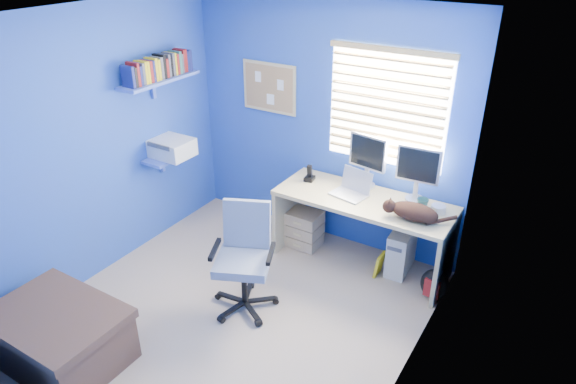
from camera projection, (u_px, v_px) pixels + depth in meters
The scene contains 23 objects.
floor at pixel (235, 312), 4.55m from camera, with size 3.00×3.20×0.00m, color tan.
ceiling at pixel (218, 18), 3.40m from camera, with size 3.00×3.20×0.00m, color white.
wall_back at pixel (324, 125), 5.19m from camera, with size 3.00×0.01×2.50m, color #2E51B6.
wall_front at pixel (46, 299), 2.76m from camera, with size 3.00×0.01×2.50m, color #2E51B6.
wall_left at pixel (97, 147), 4.67m from camera, with size 0.01×3.20×2.50m, color #2E51B6.
wall_right at pixel (415, 241), 3.28m from camera, with size 0.01×3.20×2.50m, color #2E51B6.
desk at pixel (362, 232), 5.04m from camera, with size 1.70×0.65×0.74m, color tan.
laptop at pixel (349, 185), 4.88m from camera, with size 0.33×0.26×0.22m, color silver.
monitor_left at pixel (368, 161), 4.99m from camera, with size 0.40×0.12×0.54m, color silver.
monitor_right at pixel (418, 174), 4.73m from camera, with size 0.40×0.12×0.54m, color silver.
phone at pixel (310, 173), 5.19m from camera, with size 0.09×0.11×0.17m, color black.
mug at pixel (422, 204), 4.68m from camera, with size 0.10×0.09×0.10m, color #316B5E.
cd_spindle at pixel (438, 209), 4.62m from camera, with size 0.13×0.13×0.07m, color silver.
cat at pixel (414, 212), 4.49m from camera, with size 0.42×0.22×0.15m, color black.
tower_pc at pixel (401, 250), 5.02m from camera, with size 0.19×0.44×0.45m, color beige.
drawer_boxes at pixel (304, 229), 5.42m from camera, with size 0.35×0.28×0.41m, color tan.
yellow_book at pixel (379, 264), 4.98m from camera, with size 0.03×0.17×0.24m, color yellow.
backpack at pixel (434, 284), 4.66m from camera, with size 0.26×0.19×0.30m, color black.
bed_corner at pixel (60, 336), 3.94m from camera, with size 0.97×0.69×0.47m, color #4A3628.
office_chair at pixel (245, 271), 4.49m from camera, with size 0.73×0.73×0.96m.
window_blinds at pixel (386, 108), 4.72m from camera, with size 1.15×0.05×1.10m.
corkboard at pixel (269, 88), 5.34m from camera, with size 0.64×0.02×0.52m.
wall_shelves at pixel (164, 109), 5.09m from camera, with size 0.42×0.90×1.05m.
Camera 1 is at (2.26, -2.79, 3.03)m, focal length 32.00 mm.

